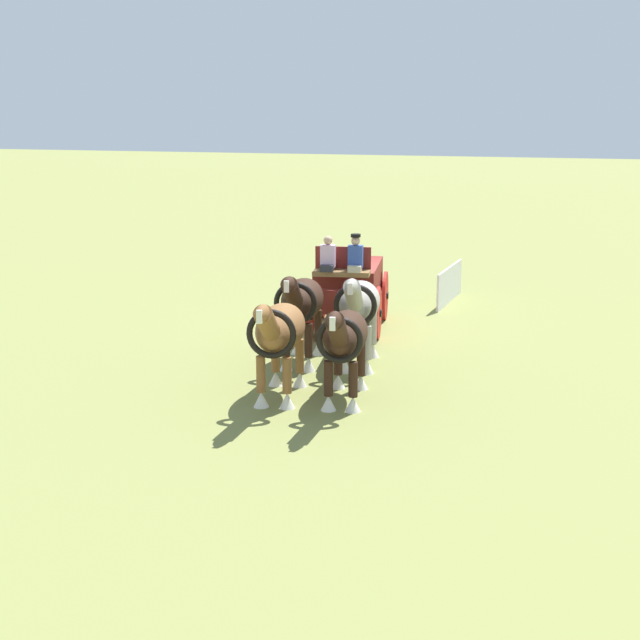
{
  "coord_description": "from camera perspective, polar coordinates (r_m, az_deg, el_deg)",
  "views": [
    {
      "loc": [
        21.77,
        8.15,
        5.47
      ],
      "look_at": [
        4.36,
        0.96,
        1.2
      ],
      "focal_mm": 49.93,
      "sensor_mm": 36.0,
      "label": 1
    }
  ],
  "objects": [
    {
      "name": "ground_plane",
      "position": [
        23.88,
        1.87,
        -0.47
      ],
      "size": [
        220.0,
        220.0,
        0.0
      ],
      "primitive_type": "plane",
      "color": "olive"
    },
    {
      "name": "show_wagon",
      "position": [
        23.47,
        1.85,
        2.32
      ],
      "size": [
        5.93,
        2.65,
        2.74
      ],
      "color": "maroon",
      "rests_on": "ground"
    },
    {
      "name": "draft_horse_rear_near",
      "position": [
        19.83,
        2.5,
        0.91
      ],
      "size": [
        2.97,
        1.37,
        2.27
      ],
      "color": "#9E998E",
      "rests_on": "ground"
    },
    {
      "name": "draft_horse_rear_off",
      "position": [
        20.01,
        -1.2,
        1.07
      ],
      "size": [
        3.04,
        1.39,
        2.29
      ],
      "color": "#331E14",
      "rests_on": "ground"
    },
    {
      "name": "draft_horse_lead_near",
      "position": [
        17.33,
        1.59,
        -1.18
      ],
      "size": [
        3.08,
        1.34,
        2.15
      ],
      "color": "#331E14",
      "rests_on": "ground"
    },
    {
      "name": "draft_horse_lead_off",
      "position": [
        17.52,
        -2.63,
        -0.79
      ],
      "size": [
        3.05,
        1.4,
        2.23
      ],
      "color": "brown",
      "rests_on": "ground"
    },
    {
      "name": "sponsor_banner",
      "position": [
        27.32,
        8.3,
        2.27
      ],
      "size": [
        3.2,
        0.17,
        1.1
      ],
      "primitive_type": "cube",
      "rotation": [
        0.0,
        0.0,
        0.04
      ],
      "color": "silver",
      "rests_on": "ground"
    }
  ]
}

